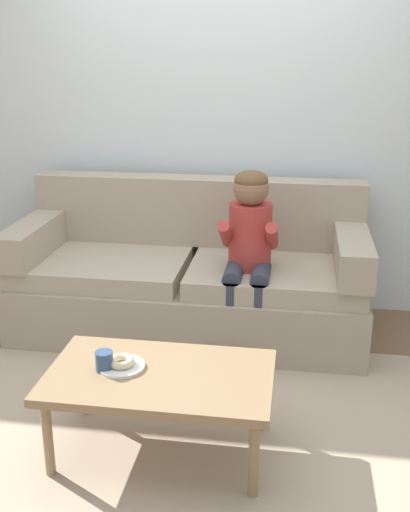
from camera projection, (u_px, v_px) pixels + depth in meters
The scene contains 10 objects.
ground at pixel (188, 397), 3.30m from camera, with size 10.00×10.00×0.00m, color brown.
wall_back at pixel (223, 106), 4.15m from camera, with size 8.00×0.10×2.80m, color silver.
area_rug at pixel (179, 423), 3.06m from camera, with size 2.49×1.77×0.01m, color tan.
couch at pixel (191, 279), 4.00m from camera, with size 2.21×0.90×0.95m.
coffee_table at pixel (160, 381), 2.73m from camera, with size 1.00×0.60×0.41m.
person_child at pixel (249, 244), 3.64m from camera, with size 0.34×0.58×1.10m.
plate at pixel (122, 366), 2.76m from camera, with size 0.21×0.21×0.01m, color white.
donut at pixel (122, 361), 2.76m from camera, with size 0.12×0.12×0.04m, color beige.
mug at pixel (104, 361), 2.73m from camera, with size 0.08×0.08×0.09m, color #334C72.
toy_controller at pixel (85, 388), 3.33m from camera, with size 0.23×0.09×0.05m.
Camera 1 is at (0.53, -2.82, 1.79)m, focal length 43.13 mm.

